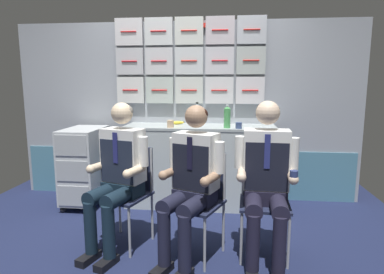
{
  "coord_description": "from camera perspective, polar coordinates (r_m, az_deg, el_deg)",
  "views": [
    {
      "loc": [
        0.53,
        -2.67,
        1.43
      ],
      "look_at": [
        0.2,
        0.29,
        0.94
      ],
      "focal_mm": 31.0,
      "sensor_mm": 36.0,
      "label": 1
    }
  ],
  "objects": [
    {
      "name": "paper_cup_blue",
      "position": [
        3.67,
        -3.74,
        2.31
      ],
      "size": [
        0.07,
        0.07,
        0.08
      ],
      "color": "#D0AC86",
      "rests_on": "galley_counter"
    },
    {
      "name": "crew_member_right",
      "position": [
        2.68,
        12.65,
        -6.31
      ],
      "size": [
        0.5,
        0.63,
        1.29
      ],
      "color": "black",
      "rests_on": "ground"
    },
    {
      "name": "crew_member_left",
      "position": [
        2.89,
        -12.65,
        -5.57
      ],
      "size": [
        0.52,
        0.66,
        1.26
      ],
      "color": "black",
      "rests_on": "ground"
    },
    {
      "name": "coffee_cup_spare",
      "position": [
        3.61,
        8.04,
        2.01
      ],
      "size": [
        0.07,
        0.07,
        0.07
      ],
      "color": "navy",
      "rests_on": "galley_counter"
    },
    {
      "name": "snack_banana",
      "position": [
        3.94,
        -2.58,
        2.47
      ],
      "size": [
        0.17,
        0.1,
        0.04
      ],
      "color": "yellow",
      "rests_on": "galley_counter"
    },
    {
      "name": "folding_chair_left",
      "position": [
        3.06,
        -10.72,
        -7.89
      ],
      "size": [
        0.5,
        0.5,
        0.86
      ],
      "color": "#A8AAAF",
      "rests_on": "ground"
    },
    {
      "name": "ground",
      "position": [
        3.09,
        -4.54,
        -18.7
      ],
      "size": [
        4.8,
        4.8,
        0.04
      ],
      "primitive_type": "cube",
      "color": "#1A2140"
    },
    {
      "name": "water_bottle_blue_cap",
      "position": [
        3.64,
        6.07,
        3.45
      ],
      "size": [
        0.07,
        0.07,
        0.26
      ],
      "color": "#4AA056",
      "rests_on": "galley_counter"
    },
    {
      "name": "folding_chair_center",
      "position": [
        2.81,
        1.42,
        -9.26
      ],
      "size": [
        0.52,
        0.52,
        0.86
      ],
      "color": "#A8AAAF",
      "rests_on": "ground"
    },
    {
      "name": "galley_counter",
      "position": [
        3.9,
        1.33,
        -4.92
      ],
      "size": [
        1.73,
        0.53,
        0.94
      ],
      "color": "#B3BEBE",
      "rests_on": "ground"
    },
    {
      "name": "folding_chair_right",
      "position": [
        2.89,
        12.34,
        -8.97
      ],
      "size": [
        0.42,
        0.42,
        0.86
      ],
      "color": "#A8AAAF",
      "rests_on": "ground"
    },
    {
      "name": "service_trolley",
      "position": [
        4.08,
        -17.95,
        -4.48
      ],
      "size": [
        0.4,
        0.65,
        0.91
      ],
      "color": "black",
      "rests_on": "ground"
    },
    {
      "name": "water_bottle_tall",
      "position": [
        3.73,
        0.88,
        3.79
      ],
      "size": [
        0.07,
        0.07,
        0.28
      ],
      "color": "silver",
      "rests_on": "galley_counter"
    },
    {
      "name": "galley_bulkhead",
      "position": [
        4.09,
        -1.03,
        5.09
      ],
      "size": [
        4.2,
        0.14,
        2.18
      ],
      "color": "#979DA8",
      "rests_on": "ground"
    },
    {
      "name": "crew_member_center",
      "position": [
        2.63,
        -0.19,
        -6.95
      ],
      "size": [
        0.54,
        0.66,
        1.26
      ],
      "color": "black",
      "rests_on": "ground"
    }
  ]
}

